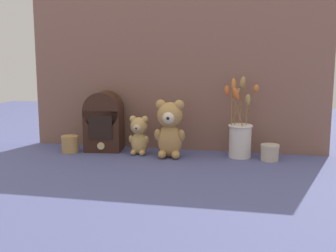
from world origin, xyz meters
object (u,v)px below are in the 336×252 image
Objects in this scene: flower_vase at (240,135)px; vintage_radio at (104,121)px; teddy_bear_medium at (139,134)px; decorative_tin_tall at (270,152)px; teddy_bear_large at (170,127)px; decorative_tin_short at (70,144)px.

flower_vase is 0.63m from vintage_radio.
decorative_tin_tall is (0.57, 0.00, -0.06)m from teddy_bear_medium.
teddy_bear_large is 0.91× the size of vintage_radio.
decorative_tin_tall is at bearing 2.08° from decorative_tin_short.
decorative_tin_tall is (0.75, -0.04, -0.11)m from vintage_radio.
flower_vase is at bearing 11.62° from teddy_bear_large.
teddy_bear_medium is (-0.15, 0.03, -0.04)m from teddy_bear_large.
teddy_bear_medium is at bearing -179.75° from decorative_tin_tall.
decorative_tin_short is at bearing -177.92° from decorative_tin_tall.
flower_vase is 4.41× the size of decorative_tin_short.
decorative_tin_tall is at bearing 0.25° from teddy_bear_medium.
decorative_tin_short is at bearing -175.07° from flower_vase.
vintage_radio is at bearing 179.13° from flower_vase.
teddy_bear_large is at bearing -9.91° from teddy_bear_medium.
teddy_bear_large reaches higher than decorative_tin_tall.
decorative_tin_short is (-0.14, -0.08, -0.10)m from vintage_radio.
decorative_tin_short is at bearing -151.27° from vintage_radio.
teddy_bear_medium is at bearing 5.35° from decorative_tin_short.
teddy_bear_medium is 0.45m from flower_vase.
vintage_radio is 3.51× the size of decorative_tin_tall.
teddy_bear_large is at bearing 0.55° from decorative_tin_short.
flower_vase is 0.77m from decorative_tin_short.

